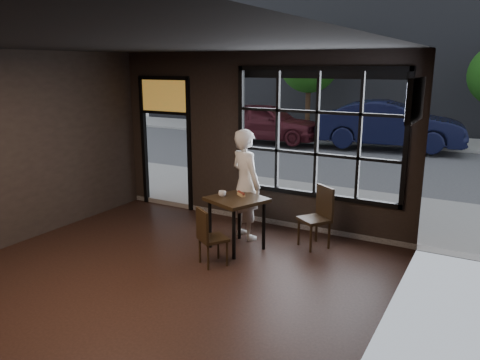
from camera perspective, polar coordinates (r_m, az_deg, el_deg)
The scene contains 16 objects.
floor at distance 6.49m, azimuth -13.07°, elevation -13.71°, with size 6.00×7.00×0.02m, color black.
ceiling at distance 5.78m, azimuth -14.86°, elevation 15.94°, with size 6.00×7.00×0.02m, color black.
wall_right at distance 4.51m, azimuth 15.35°, elevation -4.17°, with size 0.04×7.00×3.20m, color black.
window_frame at distance 8.25m, azimuth 9.35°, elevation 5.62°, with size 3.06×0.12×2.28m, color black.
stained_transom at distance 9.82m, azimuth -9.19°, elevation 10.15°, with size 1.20×0.06×0.70m, color orange.
street_asphalt at distance 28.62m, azimuth 21.32°, elevation 6.95°, with size 60.00×41.00×0.04m, color #545456.
cafe_table at distance 7.68m, azimuth -0.41°, elevation -5.28°, with size 0.81×0.81×0.87m, color black.
chair_near at distance 7.09m, azimuth -3.29°, elevation -6.90°, with size 0.39×0.39×0.89m, color black.
chair_window at distance 7.82m, azimuth 9.05°, elevation -4.54°, with size 0.44×0.44×1.02m, color black.
man at distance 8.05m, azimuth 0.70°, elevation -0.52°, with size 0.70×0.46×1.92m, color white.
hotdog at distance 7.66m, azimuth 0.14°, elevation -1.72°, with size 0.20×0.08×0.06m, color tan, non-canonical shape.
cup at distance 7.62m, azimuth -2.18°, elevation -1.68°, with size 0.12×0.12×0.10m, color silver.
tv at distance 6.82m, azimuth 20.63°, elevation 9.13°, with size 0.11×1.01×0.59m, color black.
navy_car at distance 17.32m, azimuth 17.82°, elevation 6.44°, with size 1.73×4.97×1.64m, color black.
maroon_car at distance 18.08m, azimuth 3.22°, elevation 7.08°, with size 1.72×4.27×1.46m, color #45141B.
tree_left at distance 20.52m, azimuth 8.44°, elevation 13.94°, with size 2.53×2.53×4.31m.
Camera 1 is at (3.98, -4.18, 2.96)m, focal length 35.00 mm.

